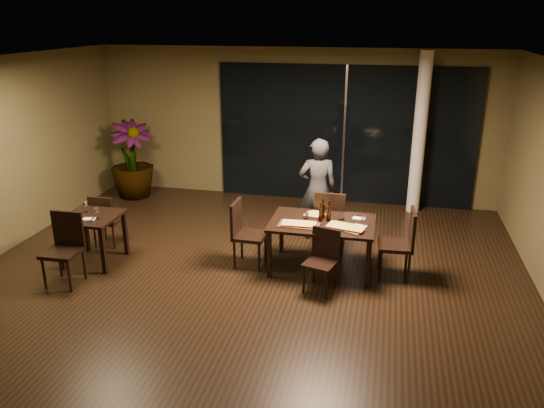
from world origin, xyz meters
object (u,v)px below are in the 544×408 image
at_px(chair_main_right, 402,240).
at_px(bottle_a, 321,212).
at_px(main_table, 322,227).
at_px(chair_main_far, 330,218).
at_px(chair_main_near, 323,257).
at_px(side_table, 92,224).
at_px(bottle_c, 323,208).
at_px(diner, 317,189).
at_px(bottle_b, 329,211).
at_px(chair_side_far, 105,218).
at_px(chair_main_left, 244,230).
at_px(potted_plant, 132,160).
at_px(chair_side_near, 65,244).

bearing_deg(chair_main_right, bottle_a, -95.45).
height_order(main_table, chair_main_far, chair_main_far).
bearing_deg(chair_main_near, bottle_a, 116.89).
height_order(side_table, bottle_c, bottle_c).
bearing_deg(diner, bottle_a, 87.02).
bearing_deg(bottle_b, bottle_c, 136.61).
xyz_separation_m(chair_side_far, bottle_c, (3.50, 0.08, 0.41)).
xyz_separation_m(chair_main_right, chair_side_far, (-4.66, 0.08, -0.08)).
xyz_separation_m(chair_main_left, potted_plant, (-3.09, 2.60, 0.23)).
bearing_deg(chair_main_far, chair_side_near, 27.21).
bearing_deg(chair_main_near, chair_main_right, 45.48).
relative_size(side_table, chair_main_far, 0.78).
bearing_deg(bottle_b, side_table, -170.97).
height_order(bottle_a, bottle_b, bottle_b).
xyz_separation_m(chair_side_near, bottle_c, (3.42, 1.30, 0.34)).
height_order(bottle_b, bottle_c, bottle_b).
relative_size(chair_main_far, bottle_c, 3.42).
distance_m(main_table, bottle_b, 0.25).
relative_size(chair_main_left, bottle_a, 3.66).
bearing_deg(chair_main_left, chair_main_near, -111.15).
bearing_deg(bottle_c, side_table, -169.14).
bearing_deg(chair_main_right, chair_side_far, -94.45).
bearing_deg(main_table, bottle_b, 33.31).
bearing_deg(bottle_a, chair_main_left, -173.68).
bearing_deg(chair_side_near, diner, 34.69).
bearing_deg(chair_side_near, bottle_b, 17.92).
height_order(chair_main_far, chair_main_near, chair_main_far).
relative_size(main_table, chair_side_near, 1.49).
distance_m(chair_main_near, diner, 1.83).
height_order(diner, potted_plant, diner).
bearing_deg(bottle_b, potted_plant, 150.39).
xyz_separation_m(chair_main_right, potted_plant, (-5.38, 2.52, 0.21)).
bearing_deg(potted_plant, side_table, -74.41).
relative_size(chair_main_near, chair_side_near, 0.86).
height_order(main_table, potted_plant, potted_plant).
xyz_separation_m(chair_main_right, bottle_a, (-1.17, 0.04, 0.31)).
bearing_deg(bottle_b, chair_side_far, 179.69).
bearing_deg(chair_main_far, chair_main_right, 150.17).
bearing_deg(diner, chair_main_far, 104.70).
bearing_deg(potted_plant, chair_side_far, -73.57).
bearing_deg(chair_main_far, main_table, 86.16).
distance_m(side_table, bottle_b, 3.54).
relative_size(chair_main_left, diner, 0.58).
bearing_deg(chair_side_far, chair_main_near, 168.78).
bearing_deg(chair_main_near, chair_side_far, -174.73).
height_order(chair_main_left, chair_side_near, chair_side_near).
distance_m(main_table, bottle_c, 0.27).
relative_size(potted_plant, bottle_b, 5.08).
bearing_deg(chair_main_near, bottle_b, 106.67).
bearing_deg(side_table, chair_main_right, 6.14).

